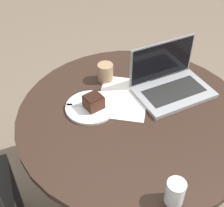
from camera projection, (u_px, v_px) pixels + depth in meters
name	position (u px, v px, depth m)	size (l,w,h in m)	color
ground_plane	(128.00, 201.00, 1.84)	(12.00, 12.00, 0.00)	#6B5B4C
dining_table	(132.00, 138.00, 1.48)	(1.03, 1.03, 0.71)	black
paper_document	(123.00, 97.00, 1.44)	(0.35, 0.30, 0.00)	white
plate	(90.00, 107.00, 1.38)	(0.22, 0.22, 0.01)	silver
cake_slice	(94.00, 102.00, 1.36)	(0.10, 0.10, 0.06)	#472619
fork	(81.00, 105.00, 1.38)	(0.09, 0.16, 0.00)	silver
coffee_glass	(105.00, 72.00, 1.52)	(0.08, 0.08, 0.09)	#997556
water_glass	(175.00, 192.00, 1.01)	(0.06, 0.06, 0.10)	silver
laptop	(171.00, 84.00, 1.46)	(0.42, 0.39, 0.22)	gray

